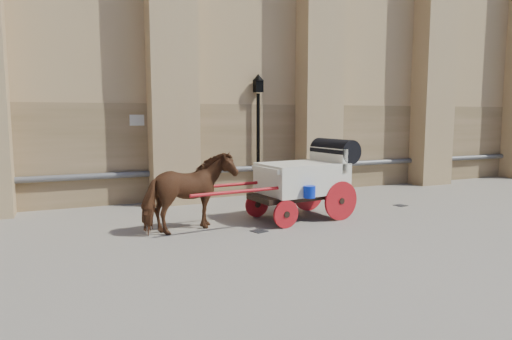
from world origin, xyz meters
name	(u,v)px	position (x,y,z in m)	size (l,w,h in m)	color
ground	(251,226)	(0.00, 0.00, 0.00)	(90.00, 90.00, 0.00)	slate
horse	(189,193)	(-1.48, 0.08, 0.90)	(0.97, 2.13, 1.80)	brown
carriage	(307,176)	(1.69, 0.29, 1.09)	(4.73, 1.80, 2.02)	black
street_lamp	(258,131)	(1.84, 3.80, 2.12)	(0.37, 0.37, 3.97)	black
drain_grate_near	(259,231)	(-0.02, -0.54, 0.01)	(0.32, 0.32, 0.01)	black
drain_grate_far	(400,205)	(5.00, 0.56, 0.01)	(0.32, 0.32, 0.01)	black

